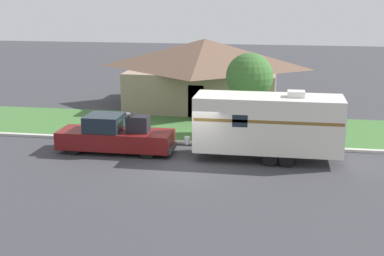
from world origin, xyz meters
TOP-DOWN VIEW (x-y plane):
  - ground_plane at (0.00, 0.00)m, footprint 120.00×120.00m
  - curb_strip at (0.00, 3.75)m, footprint 80.00×0.30m
  - lawn_strip at (0.00, 7.40)m, footprint 80.00×7.00m
  - house_across_street at (-1.32, 13.77)m, footprint 10.65×8.52m
  - pickup_truck at (-4.09, 1.72)m, footprint 5.82×1.94m
  - travel_trailer at (3.46, 1.72)m, footprint 7.86×2.32m
  - mailbox at (-4.37, 4.55)m, footprint 0.48×0.20m
  - tree_in_yard at (2.27, 6.05)m, footprint 2.59×2.59m

SIDE VIEW (x-z plane):
  - ground_plane at x=0.00m, z-range 0.00..0.00m
  - lawn_strip at x=0.00m, z-range 0.00..0.03m
  - curb_strip at x=0.00m, z-range 0.00..0.14m
  - pickup_truck at x=-4.09m, z-range -0.17..1.85m
  - mailbox at x=-4.37m, z-range 0.36..1.73m
  - travel_trailer at x=3.46m, z-range 0.09..3.47m
  - house_across_street at x=-1.32m, z-range 0.09..4.77m
  - tree_in_yard at x=2.27m, z-range 1.00..5.61m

